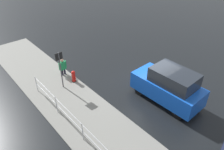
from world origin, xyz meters
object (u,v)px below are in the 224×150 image
object	(u,v)px
pedestrian	(63,66)
sign_post	(60,65)
moving_hatchback	(169,86)
fire_hydrant	(74,77)

from	to	relation	value
pedestrian	sign_post	bearing A→B (deg)	148.57
moving_hatchback	sign_post	bearing A→B (deg)	37.67
moving_hatchback	pedestrian	distance (m)	6.80
moving_hatchback	pedestrian	world-z (taller)	moving_hatchback
moving_hatchback	fire_hydrant	size ratio (longest dim) A/B	4.91
pedestrian	fire_hydrant	bearing A→B (deg)	-175.84
fire_hydrant	pedestrian	bearing A→B (deg)	4.16
sign_post	moving_hatchback	bearing A→B (deg)	-142.33
moving_hatchback	fire_hydrant	world-z (taller)	moving_hatchback
pedestrian	sign_post	size ratio (longest dim) A/B	0.51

